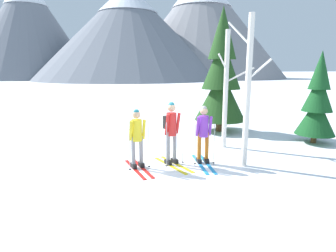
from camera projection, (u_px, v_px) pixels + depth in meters
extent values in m
plane|color=white|center=(173.00, 165.00, 8.00)|extent=(400.00, 400.00, 0.00)
cube|color=red|center=(143.00, 168.00, 7.76)|extent=(0.43, 1.62, 0.02)
cube|color=red|center=(135.00, 169.00, 7.67)|extent=(0.43, 1.62, 0.02)
cube|color=black|center=(141.00, 165.00, 7.84)|extent=(0.16, 0.28, 0.12)
cylinder|color=gray|center=(141.00, 150.00, 7.75)|extent=(0.11, 0.11, 0.77)
cube|color=black|center=(134.00, 166.00, 7.75)|extent=(0.16, 0.28, 0.12)
cylinder|color=gray|center=(133.00, 151.00, 7.66)|extent=(0.11, 0.11, 0.77)
cylinder|color=yellow|center=(137.00, 130.00, 7.60)|extent=(0.28, 0.28, 0.58)
sphere|color=tan|center=(136.00, 114.00, 7.51)|extent=(0.21, 0.21, 0.21)
sphere|color=#1E6B7A|center=(136.00, 112.00, 7.50)|extent=(0.16, 0.16, 0.16)
cylinder|color=yellow|center=(144.00, 129.00, 7.61)|extent=(0.12, 0.20, 0.55)
cylinder|color=yellow|center=(131.00, 131.00, 7.47)|extent=(0.12, 0.20, 0.55)
cylinder|color=#A5A5AD|center=(149.00, 148.00, 7.64)|extent=(0.02, 0.02, 1.16)
cylinder|color=black|center=(149.00, 166.00, 7.75)|extent=(0.07, 0.07, 0.01)
cylinder|color=#A5A5AD|center=(129.00, 150.00, 7.42)|extent=(0.02, 0.02, 1.16)
cylinder|color=black|center=(130.00, 169.00, 7.53)|extent=(0.07, 0.07, 0.01)
cube|color=#384C99|center=(135.00, 128.00, 7.74)|extent=(0.29, 0.21, 0.36)
cube|color=yellow|center=(176.00, 164.00, 8.09)|extent=(0.63, 1.56, 0.02)
cube|color=yellow|center=(170.00, 165.00, 7.97)|extent=(0.63, 1.56, 0.02)
cube|color=black|center=(175.00, 161.00, 8.16)|extent=(0.19, 0.28, 0.12)
cylinder|color=gray|center=(175.00, 145.00, 8.06)|extent=(0.11, 0.11, 0.85)
cube|color=black|center=(168.00, 162.00, 8.04)|extent=(0.19, 0.28, 0.12)
cylinder|color=gray|center=(168.00, 146.00, 7.95)|extent=(0.11, 0.11, 0.85)
cylinder|color=red|center=(171.00, 124.00, 7.88)|extent=(0.28, 0.28, 0.64)
sphere|color=tan|center=(171.00, 108.00, 7.79)|extent=(0.23, 0.23, 0.23)
sphere|color=#1E6B7A|center=(171.00, 105.00, 7.78)|extent=(0.17, 0.17, 0.17)
cylinder|color=red|center=(178.00, 123.00, 7.92)|extent=(0.14, 0.22, 0.60)
cylinder|color=red|center=(167.00, 125.00, 7.74)|extent=(0.14, 0.22, 0.60)
cylinder|color=#A5A5AD|center=(183.00, 143.00, 7.98)|extent=(0.02, 0.02, 1.27)
cylinder|color=black|center=(183.00, 162.00, 8.09)|extent=(0.07, 0.07, 0.01)
cylinder|color=#A5A5AD|center=(167.00, 145.00, 7.70)|extent=(0.02, 0.02, 1.27)
cylinder|color=black|center=(167.00, 166.00, 7.81)|extent=(0.07, 0.07, 0.01)
cube|color=black|center=(168.00, 122.00, 8.02)|extent=(0.30, 0.24, 0.36)
cube|color=#1E84D1|center=(207.00, 164.00, 8.12)|extent=(0.22, 1.68, 0.02)
cube|color=#1E84D1|center=(200.00, 164.00, 8.09)|extent=(0.22, 1.68, 0.02)
cube|color=black|center=(206.00, 160.00, 8.20)|extent=(0.13, 0.27, 0.12)
cylinder|color=#B76019|center=(207.00, 146.00, 8.11)|extent=(0.11, 0.11, 0.79)
cube|color=black|center=(199.00, 161.00, 8.17)|extent=(0.13, 0.27, 0.12)
cylinder|color=#B76019|center=(199.00, 146.00, 8.08)|extent=(0.11, 0.11, 0.79)
cylinder|color=purple|center=(204.00, 126.00, 7.99)|extent=(0.28, 0.28, 0.59)
sphere|color=tan|center=(204.00, 111.00, 7.90)|extent=(0.21, 0.21, 0.21)
sphere|color=gray|center=(204.00, 109.00, 7.89)|extent=(0.16, 0.16, 0.16)
cylinder|color=purple|center=(210.00, 126.00, 7.95)|extent=(0.09, 0.20, 0.57)
cylinder|color=purple|center=(198.00, 126.00, 7.90)|extent=(0.09, 0.20, 0.57)
cylinder|color=#A5A5AD|center=(214.00, 145.00, 7.95)|extent=(0.02, 0.02, 1.19)
cylinder|color=black|center=(213.00, 163.00, 8.05)|extent=(0.07, 0.07, 0.01)
cylinder|color=#A5A5AD|center=(195.00, 145.00, 7.87)|extent=(0.02, 0.02, 1.19)
cylinder|color=black|center=(195.00, 164.00, 7.98)|extent=(0.07, 0.07, 0.01)
cylinder|color=#51381E|center=(314.00, 134.00, 10.38)|extent=(0.20, 0.20, 0.64)
cone|color=#14471E|center=(316.00, 116.00, 10.25)|extent=(1.37, 1.37, 1.35)
cone|color=#14471E|center=(319.00, 92.00, 10.08)|extent=(1.05, 1.05, 1.35)
cone|color=#14471E|center=(321.00, 70.00, 9.92)|extent=(0.75, 0.75, 1.35)
cylinder|color=#51381E|center=(220.00, 120.00, 12.30)|extent=(0.31, 0.31, 1.00)
cone|color=#1E4219|center=(221.00, 95.00, 12.09)|extent=(2.14, 2.14, 2.11)
cone|color=#1E4219|center=(222.00, 63.00, 11.82)|extent=(1.64, 1.64, 2.11)
cone|color=#1E4219|center=(223.00, 33.00, 11.58)|extent=(1.17, 1.17, 2.11)
cylinder|color=silver|center=(226.00, 91.00, 9.50)|extent=(0.16, 0.16, 3.92)
cylinder|color=silver|center=(240.00, 75.00, 9.34)|extent=(0.85, 0.40, 0.52)
cylinder|color=silver|center=(222.00, 61.00, 9.11)|extent=(0.46, 0.40, 0.50)
cylinder|color=silver|center=(248.00, 93.00, 7.57)|extent=(0.16, 0.16, 4.08)
cylinder|color=silver|center=(239.00, 33.00, 7.49)|extent=(0.40, 0.64, 0.68)
cylinder|color=silver|center=(260.00, 69.00, 7.20)|extent=(0.30, 0.65, 0.54)
cone|color=slate|center=(28.00, 27.00, 73.06)|extent=(32.54, 32.54, 26.37)
cone|color=slate|center=(128.00, 33.00, 69.06)|extent=(45.88, 45.88, 22.27)
cone|color=gray|center=(201.00, 26.00, 80.97)|extent=(47.76, 47.76, 29.15)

